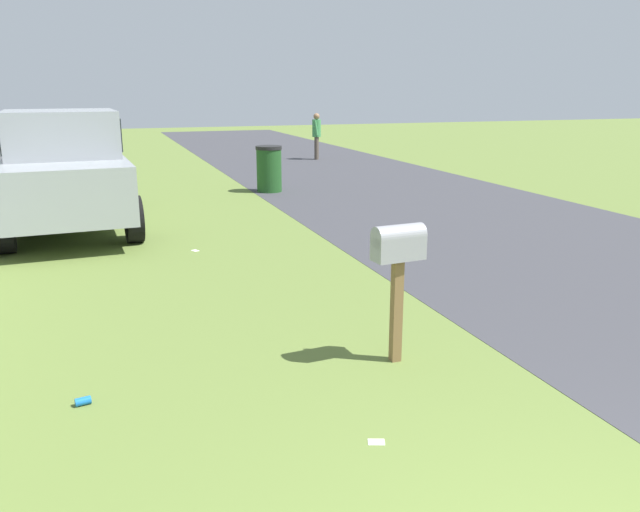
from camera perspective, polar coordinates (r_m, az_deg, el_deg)
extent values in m
cube|color=#38383D|center=(10.23, 22.16, -0.10)|extent=(60.00, 6.35, 0.01)
cube|color=brown|center=(5.85, 6.88, -4.93)|extent=(0.09, 0.09, 0.97)
cube|color=gray|center=(5.68, 7.06, 0.74)|extent=(0.24, 0.49, 0.22)
cylinder|color=gray|center=(5.65, 7.10, 1.82)|extent=(0.24, 0.49, 0.20)
cube|color=red|center=(5.76, 6.60, 1.63)|extent=(0.02, 0.04, 0.18)
cube|color=#93999E|center=(12.39, -21.89, 6.52)|extent=(5.42, 2.20, 0.90)
cube|color=#93999E|center=(11.67, -22.22, 10.15)|extent=(1.91, 1.85, 0.76)
cube|color=black|center=(11.67, -22.22, 10.15)|extent=(1.85, 1.88, 0.53)
cube|color=#93999E|center=(13.54, -18.47, 9.63)|extent=(2.77, 0.24, 0.12)
cube|color=#93999E|center=(13.52, -25.94, 8.90)|extent=(2.77, 0.24, 0.12)
cylinder|color=black|center=(10.79, -16.39, 3.19)|extent=(0.77, 0.30, 0.76)
cylinder|color=black|center=(10.77, -26.47, 2.20)|extent=(0.77, 0.30, 0.76)
cylinder|color=black|center=(14.24, -18.02, 5.79)|extent=(0.77, 0.30, 0.76)
cylinder|color=black|center=(14.22, -25.67, 5.04)|extent=(0.77, 0.30, 0.76)
cylinder|color=#1E4C1E|center=(15.51, -4.59, 7.65)|extent=(0.60, 0.60, 1.02)
cylinder|color=black|center=(15.45, -4.63, 9.67)|extent=(0.63, 0.63, 0.08)
cylinder|color=#4C4238|center=(22.63, -0.29, 9.68)|extent=(0.14, 0.14, 0.79)
cylinder|color=#4C4238|center=(22.49, -0.33, 9.65)|extent=(0.14, 0.14, 0.79)
cylinder|color=#3F8C4C|center=(22.51, -0.31, 11.41)|extent=(0.30, 0.30, 0.59)
sphere|color=#8C6647|center=(22.49, -0.31, 12.43)|extent=(0.21, 0.21, 0.21)
cylinder|color=#3F8C4C|center=(22.70, -0.25, 11.52)|extent=(0.09, 0.17, 0.54)
cylinder|color=#3F8C4C|center=(22.31, -0.37, 11.45)|extent=(0.09, 0.17, 0.54)
cylinder|color=#9EA3A8|center=(15.01, -26.23, 7.70)|extent=(0.07, 0.07, 1.94)
cylinder|color=#9EA3A8|center=(17.56, -25.32, 8.64)|extent=(0.07, 0.07, 1.94)
cylinder|color=blue|center=(5.54, -20.51, -12.11)|extent=(0.09, 0.13, 0.07)
cube|color=silver|center=(10.06, -11.15, 0.49)|extent=(0.14, 0.13, 0.01)
cube|color=silver|center=(4.75, 5.08, -16.29)|extent=(0.12, 0.14, 0.01)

